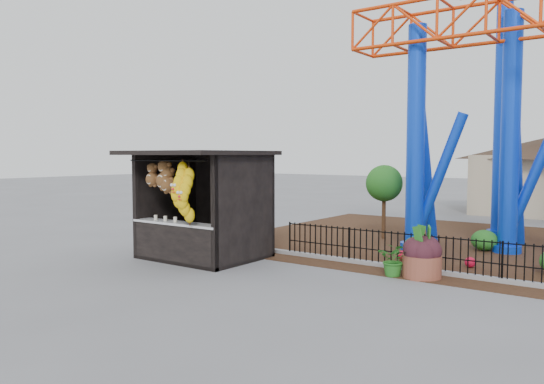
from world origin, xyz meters
The scene contains 9 objects.
ground centered at (0.00, 0.00, 0.00)m, with size 120.00×120.00×0.00m, color slate.
mulch_bed centered at (4.00, 8.00, 0.01)m, with size 18.00×12.00×0.02m, color #331E11.
curb centered at (4.00, 3.00, 0.06)m, with size 18.00×0.18×0.12m, color gray.
prize_booth centered at (-2.98, 0.89, 1.54)m, with size 3.50×3.40×3.12m.
picket_fence centered at (4.90, 3.00, 0.50)m, with size 12.20×0.06×1.00m, color black, non-canonical shape.
terracotta_planter centered at (3.08, 2.45, 0.28)m, with size 0.94×0.94×0.56m, color brown.
planter_foliage centered at (3.08, 2.45, 0.88)m, with size 0.70×0.70×0.64m, color #31131B.
potted_plant centered at (2.49, 2.17, 0.42)m, with size 0.75×0.65×0.84m, color #265619.
landscaping centered at (4.61, 5.43, 0.31)m, with size 6.86×3.66×0.66m.
Camera 1 is at (7.65, -10.04, 3.00)m, focal length 35.00 mm.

